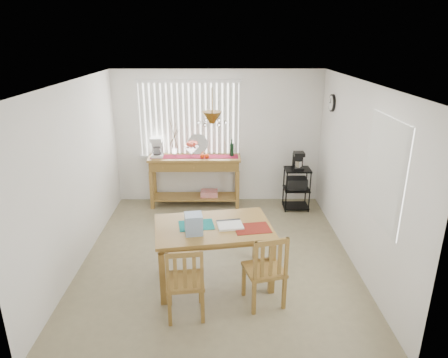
{
  "coord_description": "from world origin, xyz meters",
  "views": [
    {
      "loc": [
        0.05,
        -5.35,
        3.17
      ],
      "look_at": [
        0.1,
        0.55,
        1.05
      ],
      "focal_mm": 32.0,
      "sensor_mm": 36.0,
      "label": 1
    }
  ],
  "objects_px": {
    "sideboard": "(195,169)",
    "chair_right": "(265,270)",
    "dining_table": "(213,232)",
    "chair_left": "(185,282)",
    "wire_cart": "(297,185)",
    "cart_items": "(298,161)"
  },
  "relations": [
    {
      "from": "sideboard",
      "to": "chair_right",
      "type": "relative_size",
      "value": 1.79
    },
    {
      "from": "sideboard",
      "to": "dining_table",
      "type": "height_order",
      "value": "sideboard"
    },
    {
      "from": "dining_table",
      "to": "chair_right",
      "type": "relative_size",
      "value": 1.68
    },
    {
      "from": "chair_left",
      "to": "wire_cart",
      "type": "bearing_deg",
      "value": 59.3
    },
    {
      "from": "cart_items",
      "to": "sideboard",
      "type": "bearing_deg",
      "value": 173.89
    },
    {
      "from": "chair_right",
      "to": "sideboard",
      "type": "bearing_deg",
      "value": 108.15
    },
    {
      "from": "sideboard",
      "to": "dining_table",
      "type": "relative_size",
      "value": 1.06
    },
    {
      "from": "cart_items",
      "to": "chair_left",
      "type": "height_order",
      "value": "cart_items"
    },
    {
      "from": "wire_cart",
      "to": "chair_left",
      "type": "height_order",
      "value": "chair_left"
    },
    {
      "from": "wire_cart",
      "to": "dining_table",
      "type": "xyz_separation_m",
      "value": [
        -1.55,
        -2.38,
        0.23
      ]
    },
    {
      "from": "wire_cart",
      "to": "dining_table",
      "type": "bearing_deg",
      "value": -123.08
    },
    {
      "from": "sideboard",
      "to": "dining_table",
      "type": "distance_m",
      "value": 2.63
    },
    {
      "from": "sideboard",
      "to": "wire_cart",
      "type": "bearing_deg",
      "value": -6.36
    },
    {
      "from": "sideboard",
      "to": "cart_items",
      "type": "distance_m",
      "value": 1.97
    },
    {
      "from": "wire_cart",
      "to": "chair_right",
      "type": "height_order",
      "value": "chair_right"
    },
    {
      "from": "sideboard",
      "to": "chair_right",
      "type": "bearing_deg",
      "value": -71.85
    },
    {
      "from": "chair_left",
      "to": "chair_right",
      "type": "xyz_separation_m",
      "value": [
        0.96,
        0.22,
        0.01
      ]
    },
    {
      "from": "dining_table",
      "to": "chair_left",
      "type": "relative_size",
      "value": 1.73
    },
    {
      "from": "chair_left",
      "to": "chair_right",
      "type": "relative_size",
      "value": 0.97
    },
    {
      "from": "sideboard",
      "to": "chair_left",
      "type": "relative_size",
      "value": 1.84
    },
    {
      "from": "cart_items",
      "to": "wire_cart",
      "type": "bearing_deg",
      "value": -90.0
    },
    {
      "from": "sideboard",
      "to": "chair_right",
      "type": "xyz_separation_m",
      "value": [
        1.03,
        -3.15,
        -0.26
      ]
    }
  ]
}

